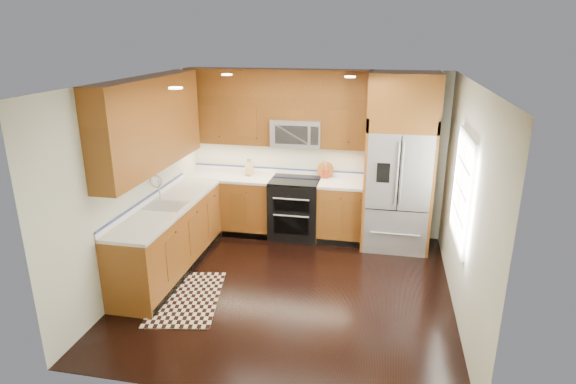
% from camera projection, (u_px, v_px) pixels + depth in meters
% --- Properties ---
extents(ground, '(4.00, 4.00, 0.00)m').
position_uv_depth(ground, '(290.00, 289.00, 6.14)').
color(ground, black).
rests_on(ground, ground).
extents(wall_back, '(4.00, 0.02, 2.60)m').
position_uv_depth(wall_back, '(315.00, 153.00, 7.59)').
color(wall_back, silver).
rests_on(wall_back, ground).
extents(wall_left, '(0.02, 4.00, 2.60)m').
position_uv_depth(wall_left, '(136.00, 183.00, 6.11)').
color(wall_left, silver).
rests_on(wall_left, ground).
extents(wall_right, '(0.02, 4.00, 2.60)m').
position_uv_depth(wall_right, '(466.00, 204.00, 5.35)').
color(wall_right, silver).
rests_on(wall_right, ground).
extents(window, '(0.04, 1.10, 1.30)m').
position_uv_depth(window, '(462.00, 190.00, 5.51)').
color(window, white).
rests_on(window, ground).
extents(base_cabinets, '(2.85, 3.00, 0.90)m').
position_uv_depth(base_cabinets, '(220.00, 223.00, 7.07)').
color(base_cabinets, brown).
rests_on(base_cabinets, ground).
extents(countertop, '(2.86, 3.01, 0.04)m').
position_uv_depth(countertop, '(230.00, 191.00, 7.00)').
color(countertop, silver).
rests_on(countertop, base_cabinets).
extents(upper_cabinets, '(2.85, 3.00, 1.15)m').
position_uv_depth(upper_cabinets, '(225.00, 114.00, 6.73)').
color(upper_cabinets, brown).
rests_on(upper_cabinets, ground).
extents(range, '(0.76, 0.67, 0.95)m').
position_uv_depth(range, '(295.00, 208.00, 7.59)').
color(range, black).
rests_on(range, ground).
extents(microwave, '(0.76, 0.40, 0.42)m').
position_uv_depth(microwave, '(297.00, 133.00, 7.34)').
color(microwave, '#B2B2B7').
rests_on(microwave, ground).
extents(refrigerator, '(0.98, 0.75, 2.60)m').
position_uv_depth(refrigerator, '(399.00, 163.00, 7.00)').
color(refrigerator, '#B2B2B7').
rests_on(refrigerator, ground).
extents(sink_faucet, '(0.54, 0.44, 0.37)m').
position_uv_depth(sink_faucet, '(165.00, 201.00, 6.37)').
color(sink_faucet, '#B2B2B7').
rests_on(sink_faucet, countertop).
extents(rug, '(1.01, 1.43, 0.01)m').
position_uv_depth(rug, '(187.00, 298.00, 5.93)').
color(rug, black).
rests_on(rug, ground).
extents(knife_block, '(0.11, 0.14, 0.27)m').
position_uv_depth(knife_block, '(249.00, 168.00, 7.67)').
color(knife_block, tan).
rests_on(knife_block, countertop).
extents(utensil_crock, '(0.14, 0.14, 0.30)m').
position_uv_depth(utensil_crock, '(325.00, 171.00, 7.52)').
color(utensil_crock, maroon).
rests_on(utensil_crock, countertop).
extents(cutting_board, '(0.34, 0.34, 0.02)m').
position_uv_depth(cutting_board, '(325.00, 177.00, 7.55)').
color(cutting_board, brown).
rests_on(cutting_board, countertop).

